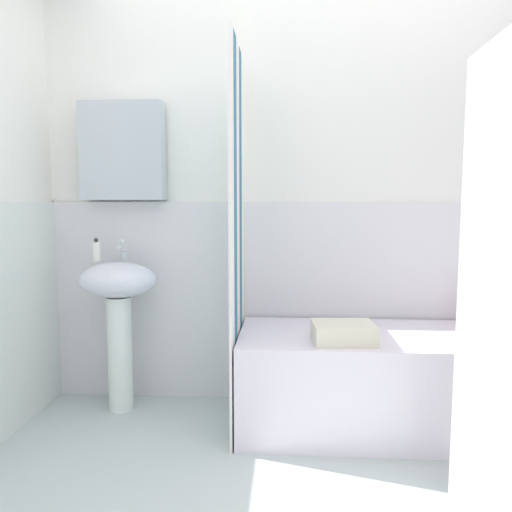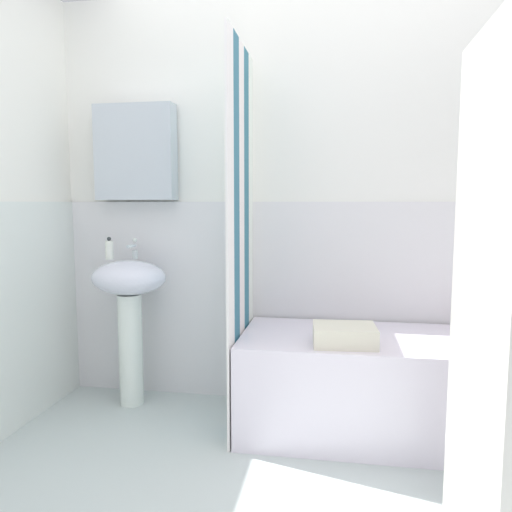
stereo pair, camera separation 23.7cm
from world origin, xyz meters
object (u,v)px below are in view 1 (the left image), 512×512
Objects in this scene: sink at (119,302)px; bathtub at (383,381)px; body_wash_bottle at (475,307)px; towel_folded at (344,333)px; soap_dispenser at (96,251)px; lotion_bottle at (492,305)px.

bathtub is at bearing -5.43° from sink.
towel_folded is at bearing -152.11° from body_wash_bottle.
bathtub is 0.70m from body_wash_bottle.
towel_folded is at bearing -144.41° from bathtub.
sink is at bearing -18.85° from soap_dispenser.
soap_dispenser reaches higher than bathtub.
soap_dispenser is 1.74m from bathtub.
body_wash_bottle is (2.15, 0.06, -0.31)m from soap_dispenser.
body_wash_bottle is (2.02, 0.11, -0.02)m from sink.
soap_dispenser is 0.64× the size of body_wash_bottle.
bathtub is at bearing 35.59° from towel_folded.
body_wash_bottle is at bearing 1.66° from soap_dispenser.
lotion_bottle is 0.72× the size of towel_folded.
soap_dispenser is (-0.14, 0.05, 0.29)m from sink.
body_wash_bottle reaches higher than bathtub.
lotion_bottle is at bearing 22.90° from bathtub.
sink is at bearing 166.19° from towel_folded.
sink reaches higher than towel_folded.
soap_dispenser is at bearing -178.34° from body_wash_bottle.
towel_folded is at bearing -14.32° from soap_dispenser.
sink is 6.47× the size of soap_dispenser.
bathtub is (1.47, -0.14, -0.37)m from sink.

